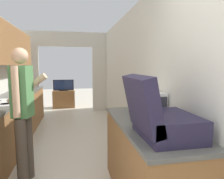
{
  "coord_description": "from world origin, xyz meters",
  "views": [
    {
      "loc": [
        0.21,
        -0.84,
        1.48
      ],
      "look_at": [
        0.9,
        2.72,
        1.04
      ],
      "focal_mm": 32.0,
      "sensor_mm": 36.0,
      "label": 1
    }
  ],
  "objects_px": {
    "range_oven": "(2,128)",
    "television": "(63,85)",
    "person": "(23,111)",
    "microwave": "(146,102)",
    "suitcase": "(158,118)",
    "tv_cabinet": "(64,99)"
  },
  "relations": [
    {
      "from": "range_oven",
      "to": "person",
      "type": "relative_size",
      "value": 0.61
    },
    {
      "from": "suitcase",
      "to": "tv_cabinet",
      "type": "relative_size",
      "value": 0.76
    },
    {
      "from": "person",
      "to": "microwave",
      "type": "height_order",
      "value": "person"
    },
    {
      "from": "tv_cabinet",
      "to": "suitcase",
      "type": "bearing_deg",
      "value": -79.83
    },
    {
      "from": "microwave",
      "to": "suitcase",
      "type": "bearing_deg",
      "value": -103.74
    },
    {
      "from": "suitcase",
      "to": "microwave",
      "type": "distance_m",
      "value": 0.83
    },
    {
      "from": "person",
      "to": "television",
      "type": "xyz_separation_m",
      "value": [
        0.28,
        4.53,
        -0.12
      ]
    },
    {
      "from": "range_oven",
      "to": "television",
      "type": "distance_m",
      "value": 3.77
    },
    {
      "from": "microwave",
      "to": "tv_cabinet",
      "type": "distance_m",
      "value": 5.06
    },
    {
      "from": "microwave",
      "to": "tv_cabinet",
      "type": "height_order",
      "value": "microwave"
    },
    {
      "from": "range_oven",
      "to": "person",
      "type": "xyz_separation_m",
      "value": [
        0.54,
        -0.86,
        0.46
      ]
    },
    {
      "from": "person",
      "to": "suitcase",
      "type": "xyz_separation_m",
      "value": [
        1.3,
        -1.1,
        0.14
      ]
    },
    {
      "from": "range_oven",
      "to": "television",
      "type": "bearing_deg",
      "value": 77.3
    },
    {
      "from": "person",
      "to": "microwave",
      "type": "distance_m",
      "value": 1.53
    },
    {
      "from": "suitcase",
      "to": "television",
      "type": "height_order",
      "value": "suitcase"
    },
    {
      "from": "suitcase",
      "to": "microwave",
      "type": "height_order",
      "value": "suitcase"
    },
    {
      "from": "range_oven",
      "to": "microwave",
      "type": "relative_size",
      "value": 2.03
    },
    {
      "from": "tv_cabinet",
      "to": "television",
      "type": "relative_size",
      "value": 1.08
    },
    {
      "from": "microwave",
      "to": "television",
      "type": "bearing_deg",
      "value": 104.15
    },
    {
      "from": "suitcase",
      "to": "range_oven",
      "type": "bearing_deg",
      "value": 133.16
    },
    {
      "from": "person",
      "to": "tv_cabinet",
      "type": "bearing_deg",
      "value": 9.48
    },
    {
      "from": "suitcase",
      "to": "television",
      "type": "bearing_deg",
      "value": 100.25
    }
  ]
}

